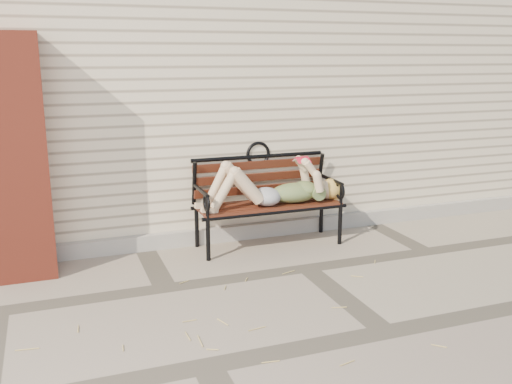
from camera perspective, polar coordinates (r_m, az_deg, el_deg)
name	(u,v)px	position (r m, az deg, el deg)	size (l,w,h in m)	color
ground	(307,268)	(5.05, 5.12, -7.61)	(80.00, 80.00, 0.00)	gray
house_wall	(211,80)	(7.53, -4.57, 11.13)	(8.00, 4.00, 3.00)	beige
foundation_strip	(267,229)	(5.87, 1.10, -3.72)	(8.00, 0.10, 0.15)	#AAA499
brick_pillar	(16,158)	(5.07, -22.90, 3.18)	(0.50, 0.50, 2.00)	#983422
garden_bench	(266,188)	(5.55, 0.96, 0.36)	(1.52, 0.61, 0.98)	black
reading_woman	(271,188)	(5.43, 1.54, 0.43)	(1.43, 0.33, 0.45)	#0B414E
straw_scatter	(258,318)	(4.13, 0.15, -12.52)	(2.98, 1.55, 0.01)	tan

